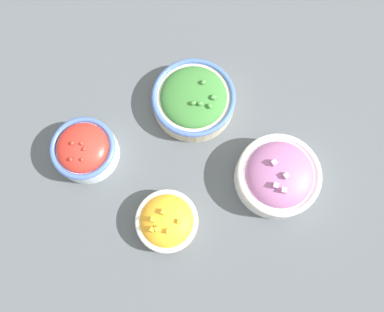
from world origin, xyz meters
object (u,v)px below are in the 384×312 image
(bowl_cherry_tomatoes, at_px, (84,150))
(bowl_red_onion, at_px, (278,176))
(bowl_squash, at_px, (167,221))
(bowl_broccoli, at_px, (194,99))

(bowl_cherry_tomatoes, bearing_deg, bowl_red_onion, 157.08)
(bowl_squash, bearing_deg, bowl_cherry_tomatoes, -55.07)
(bowl_broccoli, height_order, bowl_cherry_tomatoes, bowl_cherry_tomatoes)
(bowl_red_onion, relative_size, bowl_cherry_tomatoes, 1.27)
(bowl_broccoli, distance_m, bowl_squash, 0.27)
(bowl_broccoli, xyz_separation_m, bowl_squash, (0.12, 0.24, -0.00))
(bowl_squash, xyz_separation_m, bowl_red_onion, (-0.24, -0.03, 0.01))
(bowl_squash, height_order, bowl_red_onion, bowl_red_onion)
(bowl_red_onion, xyz_separation_m, bowl_cherry_tomatoes, (0.37, -0.16, -0.00))
(bowl_cherry_tomatoes, bearing_deg, bowl_squash, 124.93)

